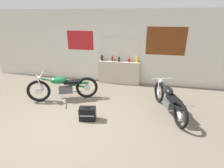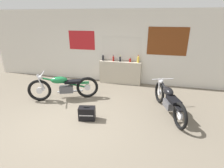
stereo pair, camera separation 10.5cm
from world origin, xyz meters
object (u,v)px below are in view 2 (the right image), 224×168
object	(u,v)px
motorcycle_black	(169,100)
bottle_left_center	(113,58)
bottle_leftmost	(103,58)
bottle_center	(120,59)
motorcycle_green	(64,87)
hard_case_black	(87,113)
bottle_rightmost	(138,59)
bottle_right_center	(130,60)

from	to	relation	value
motorcycle_black	bottle_left_center	bearing A→B (deg)	135.36
bottle_leftmost	bottle_center	distance (m)	0.69
bottle_center	motorcycle_green	xyz separation A→B (m)	(-1.47, -1.83, -0.57)
bottle_leftmost	hard_case_black	size ratio (longest dim) A/B	0.58
motorcycle_green	bottle_rightmost	bearing A→B (deg)	40.65
bottle_leftmost	bottle_right_center	xyz separation A→B (m)	(1.07, 0.01, -0.04)
motorcycle_black	motorcycle_green	world-z (taller)	motorcycle_green
bottle_center	motorcycle_green	bearing A→B (deg)	-128.70
bottle_leftmost	motorcycle_green	bearing A→B (deg)	-112.73
bottle_left_center	hard_case_black	bearing A→B (deg)	-90.83
bottle_rightmost	motorcycle_black	bearing A→B (deg)	-62.08
hard_case_black	bottle_leftmost	bearing A→B (deg)	97.61
bottle_left_center	bottle_center	size ratio (longest dim) A/B	1.00
bottle_right_center	bottle_rightmost	xyz separation A→B (m)	(0.31, -0.01, 0.05)
bottle_leftmost	bottle_rightmost	bearing A→B (deg)	0.03
bottle_left_center	motorcycle_green	xyz separation A→B (m)	(-1.20, -1.85, -0.57)
bottle_leftmost	hard_case_black	xyz separation A→B (m)	(0.38, -2.83, -0.84)
bottle_right_center	bottle_rightmost	distance (m)	0.31
motorcycle_green	bottle_left_center	bearing A→B (deg)	57.13
motorcycle_green	bottle_leftmost	bearing A→B (deg)	67.27
bottle_right_center	bottle_leftmost	bearing A→B (deg)	-179.32
bottle_leftmost	motorcycle_green	world-z (taller)	bottle_leftmost
bottle_rightmost	motorcycle_black	size ratio (longest dim) A/B	0.15
bottle_left_center	hard_case_black	distance (m)	2.95
bottle_center	bottle_rightmost	size ratio (longest dim) A/B	0.81
bottle_center	bottle_rightmost	bearing A→B (deg)	1.86
motorcycle_black	motorcycle_green	size ratio (longest dim) A/B	0.94
bottle_leftmost	motorcycle_green	distance (m)	2.09
bottle_leftmost	hard_case_black	distance (m)	2.98
bottle_left_center	bottle_right_center	size ratio (longest dim) A/B	1.40
bottle_center	bottle_left_center	bearing A→B (deg)	176.12
bottle_center	motorcycle_black	size ratio (longest dim) A/B	0.12
bottle_leftmost	bottle_left_center	bearing A→B (deg)	-0.45
bottle_right_center	motorcycle_black	distance (m)	2.50
hard_case_black	bottle_center	bearing A→B (deg)	83.65
bottle_leftmost	motorcycle_black	xyz separation A→B (m)	(2.45, -2.01, -0.61)
bottle_left_center	bottle_center	distance (m)	0.27
bottle_leftmost	bottle_rightmost	world-z (taller)	bottle_rightmost
bottle_rightmost	motorcycle_green	distance (m)	2.91
bottle_rightmost	motorcycle_green	bearing A→B (deg)	-139.35
bottle_left_center	bottle_right_center	distance (m)	0.66
bottle_left_center	bottle_leftmost	bearing A→B (deg)	179.55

